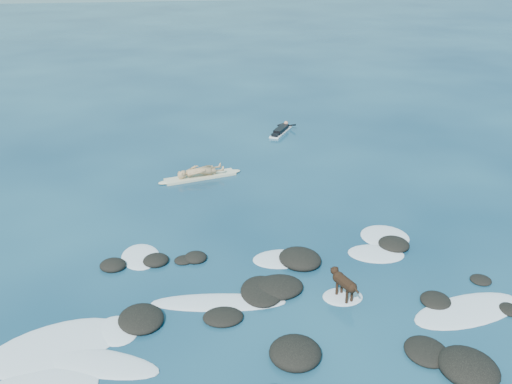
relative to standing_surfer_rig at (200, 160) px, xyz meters
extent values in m
plane|color=#0A2642|center=(1.93, -7.72, -0.78)|extent=(160.00, 160.00, 0.00)
ellipsoid|color=black|center=(1.57, -8.40, -0.69)|extent=(1.59, 1.37, 0.38)
ellipsoid|color=black|center=(-0.05, -9.47, -0.72)|extent=(1.08, 0.89, 0.26)
ellipsoid|color=black|center=(-1.75, -6.40, -0.71)|extent=(0.97, 0.95, 0.31)
ellipsoid|color=black|center=(7.34, -8.84, -0.75)|extent=(0.63, 0.64, 0.15)
ellipsoid|color=black|center=(7.35, -10.27, -0.74)|extent=(0.64, 0.72, 0.17)
ellipsoid|color=black|center=(5.08, -12.19, -0.74)|extent=(0.66, 0.69, 0.16)
ellipsoid|color=black|center=(1.12, -8.49, -0.71)|extent=(1.31, 1.63, 0.29)
ellipsoid|color=black|center=(-0.92, -6.45, -0.74)|extent=(0.76, 0.72, 0.17)
ellipsoid|color=black|center=(5.65, -6.57, -0.70)|extent=(1.15, 1.19, 0.33)
ellipsoid|color=black|center=(-2.11, -9.26, -0.70)|extent=(1.37, 1.49, 0.35)
ellipsoid|color=black|center=(2.52, -7.03, -0.68)|extent=(1.70, 1.76, 0.43)
ellipsoid|color=black|center=(-3.00, -6.48, -0.71)|extent=(0.98, 0.95, 0.31)
ellipsoid|color=black|center=(4.50, -11.53, -0.71)|extent=(1.11, 1.24, 0.29)
ellipsoid|color=black|center=(5.62, -9.62, -0.72)|extent=(0.95, 1.00, 0.26)
ellipsoid|color=black|center=(5.16, -12.25, -0.66)|extent=(1.63, 1.74, 0.51)
ellipsoid|color=black|center=(1.45, -11.16, -0.66)|extent=(1.50, 1.53, 0.48)
ellipsoid|color=black|center=(-0.57, -6.40, -0.71)|extent=(0.72, 0.72, 0.27)
ellipsoid|color=white|center=(5.60, -5.92, -0.77)|extent=(2.02, 2.06, 0.12)
ellipsoid|color=white|center=(-4.12, -9.93, -0.77)|extent=(3.69, 2.85, 0.12)
ellipsoid|color=white|center=(-0.09, -8.75, -0.77)|extent=(3.70, 1.33, 0.12)
ellipsoid|color=white|center=(1.99, -6.79, -0.77)|extent=(1.77, 1.18, 0.12)
ellipsoid|color=white|center=(5.99, -10.27, -0.77)|extent=(1.24, 0.96, 0.12)
ellipsoid|color=white|center=(6.29, -10.11, -0.77)|extent=(3.42, 1.95, 0.12)
ellipsoid|color=white|center=(-2.21, -6.00, -0.77)|extent=(1.34, 1.74, 0.12)
ellipsoid|color=white|center=(-3.24, -10.61, -0.77)|extent=(3.53, 2.15, 0.12)
ellipsoid|color=white|center=(-2.69, -9.55, -0.77)|extent=(1.39, 1.53, 0.12)
ellipsoid|color=white|center=(4.93, -6.94, -0.77)|extent=(1.95, 1.53, 0.12)
ellipsoid|color=white|center=(3.25, -9.00, -0.77)|extent=(1.10, 0.90, 0.12)
cube|color=beige|center=(0.00, 0.00, -0.73)|extent=(2.96, 1.32, 0.10)
ellipsoid|color=beige|center=(1.40, 0.37, -0.73)|extent=(0.65, 0.47, 0.11)
ellipsoid|color=beige|center=(-1.40, -0.37, -0.73)|extent=(0.65, 0.47, 0.11)
imported|color=tan|center=(0.00, 0.00, 0.26)|extent=(0.61, 0.78, 1.88)
cube|color=white|center=(4.36, 5.24, -0.74)|extent=(1.48, 2.02, 0.08)
ellipsoid|color=white|center=(4.90, 6.13, -0.74)|extent=(0.45, 0.52, 0.08)
cube|color=black|center=(4.36, 5.24, -0.59)|extent=(0.99, 1.28, 0.21)
sphere|color=tan|center=(4.75, 5.87, -0.48)|extent=(0.30, 0.30, 0.22)
cylinder|color=black|center=(4.60, 6.13, -0.60)|extent=(0.53, 0.16, 0.23)
cylinder|color=black|center=(5.05, 5.86, -0.60)|extent=(0.37, 0.47, 0.23)
cube|color=black|center=(4.00, 4.64, -0.63)|extent=(0.54, 0.61, 0.13)
cylinder|color=black|center=(3.25, -9.10, -0.25)|extent=(0.51, 0.70, 0.31)
sphere|color=black|center=(3.15, -8.84, -0.25)|extent=(0.41, 0.41, 0.32)
sphere|color=black|center=(3.35, -9.37, -0.25)|extent=(0.37, 0.37, 0.29)
sphere|color=black|center=(3.08, -8.66, -0.14)|extent=(0.29, 0.29, 0.23)
cone|color=black|center=(3.04, -8.54, -0.15)|extent=(0.16, 0.17, 0.12)
cone|color=black|center=(3.03, -8.70, -0.05)|extent=(0.13, 0.11, 0.11)
cone|color=black|center=(3.14, -8.65, -0.05)|extent=(0.13, 0.11, 0.11)
cylinder|color=black|center=(3.09, -8.93, -0.58)|extent=(0.10, 0.10, 0.41)
cylinder|color=black|center=(3.25, -8.87, -0.58)|extent=(0.10, 0.10, 0.41)
cylinder|color=black|center=(3.25, -9.34, -0.58)|extent=(0.10, 0.10, 0.41)
cylinder|color=black|center=(3.40, -9.28, -0.58)|extent=(0.10, 0.10, 0.41)
cylinder|color=black|center=(3.40, -9.50, -0.19)|extent=(0.16, 0.30, 0.18)
camera|label=1|loc=(-1.06, -21.40, 8.08)|focal=40.00mm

